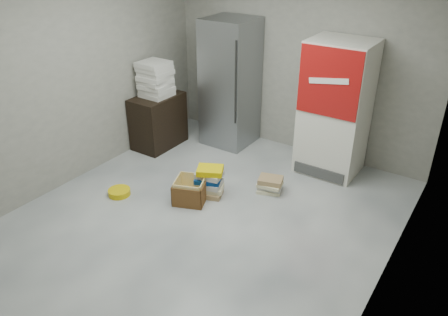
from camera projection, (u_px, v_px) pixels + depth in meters
ground at (194, 226)px, 4.96m from camera, size 5.00×5.00×0.00m
room_shell at (188, 72)px, 4.12m from camera, size 4.04×5.04×2.82m
steel_fridge at (230, 83)px, 6.53m from camera, size 0.70×0.72×1.90m
coke_cooler at (335, 109)px, 5.73m from camera, size 0.80×0.73×1.80m
wood_shelf at (158, 121)px, 6.65m from camera, size 0.50×0.80×0.80m
supply_box_stack at (155, 79)px, 6.35m from camera, size 0.43×0.44×0.52m
phonebook_stack_main at (209, 181)px, 5.46m from camera, size 0.42×0.37×0.39m
phonebook_stack_side at (270, 184)px, 5.58m from camera, size 0.37×0.33×0.20m
cardboard_box at (190, 192)px, 5.38m from camera, size 0.49×0.49×0.30m
bucket_lid at (119, 192)px, 5.53m from camera, size 0.33×0.33×0.07m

